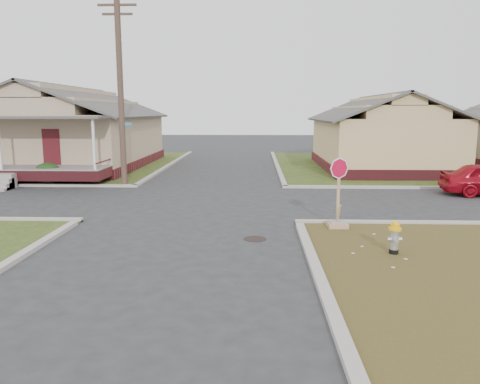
{
  "coord_description": "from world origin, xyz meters",
  "views": [
    {
      "loc": [
        2.23,
        -13.4,
        3.58
      ],
      "look_at": [
        1.72,
        1.0,
        1.1
      ],
      "focal_mm": 35.0,
      "sensor_mm": 36.0,
      "label": 1
    }
  ],
  "objects": [
    {
      "name": "side_house_yellow",
      "position": [
        10.0,
        16.5,
        2.19
      ],
      "size": [
        7.6,
        11.6,
        4.7
      ],
      "color": "maroon",
      "rests_on": "ground"
    },
    {
      "name": "stop_sign",
      "position": [
        4.74,
        0.8,
        0.52
      ],
      "size": [
        0.62,
        0.6,
        2.17
      ],
      "rotation": [
        0.0,
        0.0,
        0.06
      ],
      "color": "tan",
      "rests_on": "ground"
    },
    {
      "name": "manhole",
      "position": [
        2.2,
        -0.5,
        0.01
      ],
      "size": [
        0.64,
        0.64,
        0.01
      ],
      "primitive_type": "cylinder",
      "color": "black",
      "rests_on": "ground"
    },
    {
      "name": "fire_hydrant",
      "position": [
        5.71,
        -1.9,
        0.52
      ],
      "size": [
        0.32,
        0.32,
        0.85
      ],
      "rotation": [
        0.0,
        0.0,
        0.05
      ],
      "color": "black",
      "rests_on": "ground"
    },
    {
      "name": "verge_far_left",
      "position": [
        -13.0,
        18.0,
        0.03
      ],
      "size": [
        19.0,
        19.0,
        0.05
      ],
      "primitive_type": "cube",
      "color": "#2C3F16",
      "rests_on": "ground"
    },
    {
      "name": "utility_pole",
      "position": [
        -4.2,
        8.9,
        4.66
      ],
      "size": [
        1.8,
        0.28,
        9.0
      ],
      "color": "#463228",
      "rests_on": "ground"
    },
    {
      "name": "ground",
      "position": [
        0.0,
        0.0,
        0.0
      ],
      "size": [
        120.0,
        120.0,
        0.0
      ],
      "primitive_type": "plane",
      "color": "#2A2A2C",
      "rests_on": "ground"
    },
    {
      "name": "hedge_right",
      "position": [
        -8.09,
        9.18,
        0.58
      ],
      "size": [
        1.4,
        1.15,
        1.07
      ],
      "primitive_type": "ellipsoid",
      "color": "#173212",
      "rests_on": "verge_far_left"
    },
    {
      "name": "curbs",
      "position": [
        0.0,
        5.0,
        0.0
      ],
      "size": [
        80.0,
        40.0,
        0.12
      ],
      "primitive_type": null,
      "color": "#AEA69D",
      "rests_on": "ground"
    },
    {
      "name": "corner_house",
      "position": [
        -10.0,
        16.68,
        2.28
      ],
      "size": [
        10.1,
        15.5,
        5.3
      ],
      "color": "maroon",
      "rests_on": "ground"
    }
  ]
}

